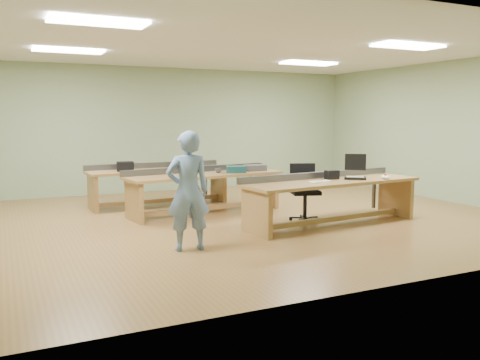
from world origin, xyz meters
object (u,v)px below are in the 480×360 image
at_px(person, 188,191).
at_px(parts_bin_grey, 255,168).
at_px(workbench_front, 331,191).
at_px(drinks_can, 192,171).
at_px(mug, 218,170).
at_px(laptop_base, 355,178).
at_px(task_chair, 304,200).
at_px(camera_bag, 332,175).
at_px(workbench_mid, 205,184).
at_px(workbench_back, 159,178).
at_px(parts_bin_teal, 236,169).

xyz_separation_m(person, parts_bin_grey, (2.29, 2.53, -0.01)).
xyz_separation_m(workbench_front, drinks_can, (-1.81, 1.82, 0.25)).
bearing_deg(mug, laptop_base, -48.19).
height_order(laptop_base, task_chair, task_chair).
height_order(task_chair, mug, task_chair).
bearing_deg(camera_bag, workbench_mid, 138.23).
bearing_deg(laptop_base, workbench_back, 166.12).
bearing_deg(task_chair, workbench_mid, 151.71).
height_order(workbench_back, mug, workbench_back).
bearing_deg(workbench_back, task_chair, -57.14).
relative_size(person, laptop_base, 4.53).
bearing_deg(camera_bag, parts_bin_teal, 127.10).
bearing_deg(task_chair, camera_bag, -25.77).
distance_m(camera_bag, task_chair, 0.66).
relative_size(camera_bag, mug, 1.93).
height_order(workbench_back, drinks_can, drinks_can).
height_order(task_chair, parts_bin_teal, task_chair).
distance_m(laptop_base, parts_bin_teal, 2.30).
relative_size(workbench_front, mug, 28.63).
bearing_deg(workbench_front, laptop_base, -10.22).
xyz_separation_m(laptop_base, parts_bin_teal, (-1.41, 1.81, 0.04)).
bearing_deg(drinks_can, camera_bag, -41.51).
xyz_separation_m(task_chair, parts_bin_teal, (-0.71, 1.32, 0.45)).
bearing_deg(person, workbench_mid, -110.03).
bearing_deg(parts_bin_teal, camera_bag, -57.61).
height_order(workbench_front, parts_bin_grey, parts_bin_grey).
bearing_deg(person, parts_bin_grey, -126.32).
xyz_separation_m(parts_bin_teal, drinks_can, (-0.87, 0.05, -0.00)).
bearing_deg(workbench_back, workbench_front, -58.28).
bearing_deg(task_chair, parts_bin_teal, 136.97).
xyz_separation_m(workbench_front, laptop_base, (0.47, -0.04, 0.20)).
height_order(workbench_front, laptop_base, workbench_front).
height_order(camera_bag, parts_bin_teal, camera_bag).
distance_m(camera_bag, parts_bin_grey, 1.91).
distance_m(person, camera_bag, 2.93).
bearing_deg(drinks_can, laptop_base, -39.16).
relative_size(workbench_mid, laptop_base, 8.68).
relative_size(task_chair, parts_bin_grey, 2.38).
distance_m(workbench_mid, camera_bag, 2.42).
height_order(workbench_mid, task_chair, task_chair).
bearing_deg(parts_bin_teal, workbench_front, -62.02).
bearing_deg(parts_bin_grey, task_chair, -81.73).
relative_size(laptop_base, parts_bin_teal, 0.99).
xyz_separation_m(workbench_front, person, (-2.74, -0.57, 0.25)).
height_order(workbench_front, parts_bin_teal, parts_bin_teal).
bearing_deg(task_chair, person, -138.96).
height_order(workbench_mid, parts_bin_teal, parts_bin_teal).
bearing_deg(person, task_chair, -151.77).
bearing_deg(workbench_front, drinks_can, 129.05).
height_order(workbench_back, camera_bag, camera_bag).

